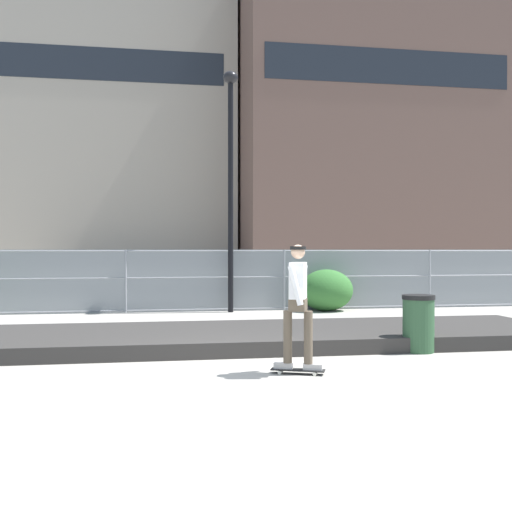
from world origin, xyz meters
TOP-DOWN VIEW (x-y plane):
  - ground_plane at (0.00, 0.00)m, footprint 120.00×120.00m
  - gravel_berm at (0.00, 3.06)m, footprint 13.21×3.20m
  - skateboard at (0.61, 0.12)m, footprint 0.82×0.48m
  - skater at (0.61, 0.12)m, footprint 0.71×0.62m
  - chain_fence at (0.00, 9.30)m, footprint 23.79×0.06m
  - street_lamp at (0.68, 8.95)m, footprint 0.44×0.44m
  - parked_car_near at (-5.35, 12.59)m, footprint 4.45×2.04m
  - parked_car_mid at (0.64, 12.51)m, footprint 4.50×2.14m
  - library_building at (-9.05, 43.05)m, footprint 27.57×10.77m
  - office_block at (14.76, 37.81)m, footprint 19.59×12.65m
  - shrub_center at (3.57, 8.82)m, footprint 1.62×1.33m
  - trash_bin at (3.20, 1.63)m, footprint 0.59×0.59m

SIDE VIEW (x-z plane):
  - ground_plane at x=0.00m, z-range 0.00..0.00m
  - skateboard at x=0.61m, z-range 0.02..0.09m
  - gravel_berm at x=0.00m, z-range 0.00..0.28m
  - trash_bin at x=3.20m, z-range 0.00..1.03m
  - shrub_center at x=3.57m, z-range 0.00..1.25m
  - parked_car_near at x=-5.35m, z-range 0.01..1.67m
  - parked_car_mid at x=0.64m, z-range 0.01..1.67m
  - chain_fence at x=0.00m, z-range 0.01..1.86m
  - skater at x=0.61m, z-range 0.21..2.06m
  - street_lamp at x=0.68m, z-range 0.84..7.94m
  - office_block at x=14.76m, z-range 0.00..23.87m
  - library_building at x=-9.05m, z-range 0.00..25.56m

